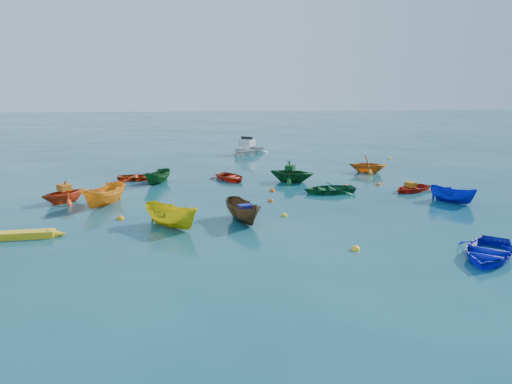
{
  "coord_description": "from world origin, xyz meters",
  "views": [
    {
      "loc": [
        -2.27,
        -22.38,
        6.74
      ],
      "look_at": [
        0.0,
        5.0,
        0.4
      ],
      "focal_mm": 35.0,
      "sensor_mm": 36.0,
      "label": 1
    }
  ],
  "objects": [
    {
      "name": "buoy_or_b",
      "position": [
        0.76,
        4.31,
        0.0
      ],
      "size": [
        0.32,
        0.32,
        0.32
      ],
      "primitive_type": "sphere",
      "color": "#D7570B",
      "rests_on": "ground"
    },
    {
      "name": "ground",
      "position": [
        0.0,
        0.0,
        0.0
      ],
      "size": [
        160.0,
        160.0,
        0.0
      ],
      "primitive_type": "plane",
      "color": "#093747",
      "rests_on": "ground"
    },
    {
      "name": "buoy_or_e",
      "position": [
        8.12,
        8.1,
        0.0
      ],
      "size": [
        0.31,
        0.31,
        0.31
      ],
      "primitive_type": "sphere",
      "color": "#D5580B",
      "rests_on": "ground"
    },
    {
      "name": "buoy_ye_e",
      "position": [
        12.42,
        18.24,
        0.0
      ],
      "size": [
        0.31,
        0.31,
        0.31
      ],
      "primitive_type": "sphere",
      "color": "yellow",
      "rests_on": "ground"
    },
    {
      "name": "dinghy_red_ne",
      "position": [
        9.55,
        6.19,
        0.0
      ],
      "size": [
        3.3,
        3.01,
        0.56
      ],
      "primitive_type": "imported",
      "rotation": [
        0.0,
        0.0,
        -1.05
      ],
      "color": "#B51E0F",
      "rests_on": "ground"
    },
    {
      "name": "tarp_orange_a",
      "position": [
        -10.57,
        5.08,
        0.83
      ],
      "size": [
        0.87,
        0.88,
        0.34
      ],
      "primitive_type": "cube",
      "rotation": [
        0.0,
        0.0,
        -0.8
      ],
      "color": "orange",
      "rests_on": "dinghy_orange_w"
    },
    {
      "name": "dinghy_orange_w",
      "position": [
        -10.6,
        5.05,
        0.0
      ],
      "size": [
        3.3,
        3.3,
        1.32
      ],
      "primitive_type": "imported",
      "rotation": [
        0.0,
        0.0,
        -0.8
      ],
      "color": "red",
      "rests_on": "ground"
    },
    {
      "name": "kayak_yellow",
      "position": [
        -10.9,
        -1.25,
        0.0
      ],
      "size": [
        4.0,
        0.94,
        0.4
      ],
      "primitive_type": null,
      "rotation": [
        0.0,
        0.0,
        1.66
      ],
      "color": "yellow",
      "rests_on": "ground"
    },
    {
      "name": "buoy_or_d",
      "position": [
        5.91,
        7.74,
        0.0
      ],
      "size": [
        0.33,
        0.33,
        0.33
      ],
      "primitive_type": "sphere",
      "color": "#FA520D",
      "rests_on": "ground"
    },
    {
      "name": "tarp_orange_b",
      "position": [
        9.46,
        6.14,
        0.43
      ],
      "size": [
        0.69,
        0.75,
        0.29
      ],
      "primitive_type": "cube",
      "rotation": [
        0.0,
        0.0,
        -1.05
      ],
      "color": "#AF6B12",
      "rests_on": "dinghy_red_ne"
    },
    {
      "name": "buoy_ye_c",
      "position": [
        1.1,
        1.34,
        0.0
      ],
      "size": [
        0.31,
        0.31,
        0.31
      ],
      "primitive_type": "sphere",
      "color": "yellow",
      "rests_on": "ground"
    },
    {
      "name": "dinghy_orange_far",
      "position": [
        8.74,
        12.37,
        0.0
      ],
      "size": [
        3.07,
        2.8,
        1.39
      ],
      "primitive_type": "imported",
      "rotation": [
        0.0,
        0.0,
        1.35
      ],
      "color": "#C76412",
      "rests_on": "ground"
    },
    {
      "name": "tarp_green_b",
      "position": [
        2.62,
        9.5,
        0.94
      ],
      "size": [
        0.79,
        0.87,
        0.35
      ],
      "primitive_type": "cube",
      "rotation": [
        0.0,
        0.0,
        1.14
      ],
      "color": "#0F3F16",
      "rests_on": "dinghy_green_n"
    },
    {
      "name": "buoy_ye_b",
      "position": [
        -8.67,
        7.97,
        0.0
      ],
      "size": [
        0.36,
        0.36,
        0.36
      ],
      "primitive_type": "sphere",
      "color": "gold",
      "rests_on": "ground"
    },
    {
      "name": "sampan_blue_far",
      "position": [
        10.72,
        3.33,
        0.0
      ],
      "size": [
        2.46,
        2.6,
        1.01
      ],
      "primitive_type": "imported",
      "rotation": [
        0.0,
        0.0,
        0.72
      ],
      "color": "#0D1BA5",
      "rests_on": "ground"
    },
    {
      "name": "buoy_or_a",
      "position": [
        -6.93,
        1.39,
        0.0
      ],
      "size": [
        0.38,
        0.38,
        0.38
      ],
      "primitive_type": "sphere",
      "color": "orange",
      "rests_on": "ground"
    },
    {
      "name": "sampan_green_far",
      "position": [
        -6.0,
        9.67,
        0.0
      ],
      "size": [
        2.05,
        2.77,
        1.01
      ],
      "primitive_type": "imported",
      "rotation": [
        0.0,
        0.0,
        -0.47
      ],
      "color": "#0F4415",
      "rests_on": "ground"
    },
    {
      "name": "buoy_ye_a",
      "position": [
        3.25,
        -3.89,
        0.0
      ],
      "size": [
        0.38,
        0.38,
        0.38
      ],
      "primitive_type": "sphere",
      "color": "yellow",
      "rests_on": "ground"
    },
    {
      "name": "dinghy_green_e",
      "position": [
        4.48,
        6.22,
        0.0
      ],
      "size": [
        3.35,
        2.56,
        0.65
      ],
      "primitive_type": "imported",
      "rotation": [
        0.0,
        0.0,
        -1.46
      ],
      "color": "#13542C",
      "rests_on": "ground"
    },
    {
      "name": "dinghy_red_nw",
      "position": [
        -7.44,
        11.05,
        0.0
      ],
      "size": [
        2.86,
        2.13,
        0.57
      ],
      "primitive_type": "imported",
      "rotation": [
        0.0,
        0.0,
        1.51
      ],
      "color": "#AA310E",
      "rests_on": "ground"
    },
    {
      "name": "motorboat_white",
      "position": [
        0.6,
        22.17,
        0.0
      ],
      "size": [
        4.8,
        5.06,
        1.45
      ],
      "primitive_type": "imported",
      "rotation": [
        0.0,
        0.0,
        -0.63
      ],
      "color": "silver",
      "rests_on": "ground"
    },
    {
      "name": "sampan_brown_mid",
      "position": [
        -0.98,
        0.52,
        0.0
      ],
      "size": [
        2.09,
        3.22,
        1.17
      ],
      "primitive_type": "imported",
      "rotation": [
        0.0,
        0.0,
        0.35
      ],
      "color": "#4E351C",
      "rests_on": "ground"
    },
    {
      "name": "tarp_blue_a",
      "position": [
        -0.93,
        0.38,
        0.73
      ],
      "size": [
        0.7,
        0.62,
        0.29
      ],
      "primitive_type": "cube",
      "rotation": [
        0.0,
        0.0,
        0.35
      ],
      "color": "navy",
      "rests_on": "sampan_brown_mid"
    },
    {
      "name": "dinghy_red_far",
      "position": [
        -1.27,
        10.48,
        0.0
      ],
      "size": [
        3.15,
        3.49,
        0.59
      ],
      "primitive_type": "imported",
      "rotation": [
        0.0,
        0.0,
        0.48
      ],
      "color": "#A7220D",
      "rests_on": "ground"
    },
    {
      "name": "buoy_ye_d",
      "position": [
        -2.13,
        12.32,
        0.0
      ],
      "size": [
        0.3,
        0.3,
        0.3
      ],
      "primitive_type": "sphere",
      "color": "yellow",
      "rests_on": "ground"
    },
    {
      "name": "dinghy_green_n",
      "position": [
        2.71,
        9.45,
        0.0
      ],
      "size": [
        3.7,
        3.5,
        1.54
      ],
      "primitive_type": "imported",
      "rotation": [
        0.0,
        0.0,
        1.14
      ],
      "color": "#0F4119",
      "rests_on": "ground"
    },
    {
      "name": "dinghy_blue_se",
      "position": [
        8.03,
        -5.18,
        0.0
      ],
      "size": [
        4.17,
        4.35,
        0.74
      ],
      "primitive_type": "imported",
      "rotation": [
        0.0,
        0.0,
        -0.65
      ],
      "color": "#0E15BA",
      "rests_on": "ground"
    },
    {
      "name": "sampan_yellow_mid",
      "position": [
        -4.33,
        -0.11,
        0.0
      ],
      "size": [
        3.17,
        3.02,
        1.23
      ],
      "primitive_type": "imported",
      "rotation": [
        0.0,
        0.0,
        0.84
      ],
      "color": "gold",
      "rests_on": "ground"
    },
    {
      "name": "sampan_orange_n",
      "position": [
        -8.23,
        4.17,
        0.0
      ],
      "size": [
        2.53,
        3.47,
        1.26
      ],
      "primitive_type": "imported",
      "rotation": [
        0.0,
        0.0,
        -0.45
      ],
      "color": "orange",
      "rests_on": "ground"
    },
    {
      "name": "buoy_or_c",
      "position": [
        1.13,
        6.83,
        0.0
      ],
      "size": [
        0.36,
        0.36,
        0.36
      ],
      "primitive_type": "sphere",
      "color": "#D4560B",
      "rests_on": "ground"
    }
  ]
}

